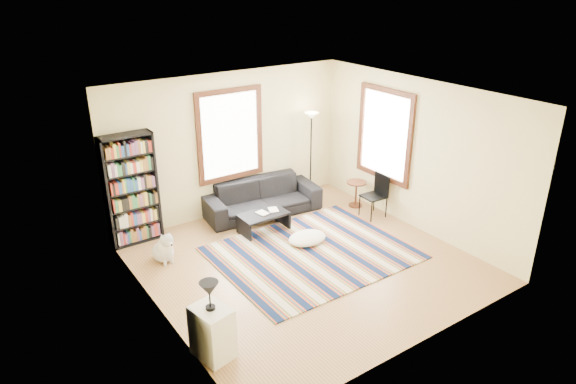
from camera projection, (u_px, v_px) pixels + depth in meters
floor at (305, 264)px, 8.62m from camera, size 5.00×5.00×0.10m
ceiling at (307, 93)px, 7.48m from camera, size 5.00×5.00×0.10m
wall_back at (228, 144)px, 9.98m from camera, size 5.00×0.10×2.80m
wall_front at (433, 251)px, 6.12m from camera, size 5.00×0.10×2.80m
wall_left at (150, 227)px, 6.72m from camera, size 0.10×5.00×2.80m
wall_right at (418, 155)px, 9.38m from camera, size 0.10×5.00×2.80m
window_back at (230, 135)px, 9.84m from camera, size 1.20×0.06×1.60m
window_right at (385, 135)px, 9.87m from camera, size 0.06×1.20×1.60m
rug at (312, 253)px, 8.86m from camera, size 3.21×2.57×0.02m
sofa at (262, 197)px, 10.24m from camera, size 2.40×1.17×0.68m
bookshelf at (131, 190)px, 8.90m from camera, size 0.90×0.30×2.00m
coffee_table at (264, 222)px, 9.57m from camera, size 0.96×0.62×0.36m
book_a at (259, 214)px, 9.44m from camera, size 0.25×0.20×0.02m
book_b at (269, 210)px, 9.61m from camera, size 0.24×0.28×0.02m
floor_cushion at (307, 238)px, 9.19m from camera, size 0.86×0.75×0.18m
floor_lamp at (311, 156)px, 10.76m from camera, size 0.37×0.37×1.86m
side_table at (356, 194)px, 10.57m from camera, size 0.46×0.46×0.54m
folding_chair at (373, 196)px, 10.05m from camera, size 0.43×0.41×0.86m
white_cabinet at (212, 332)px, 6.37m from camera, size 0.47×0.57×0.70m
table_lamp at (210, 296)px, 6.16m from camera, size 0.27×0.27×0.38m
dog at (162, 246)px, 8.53m from camera, size 0.46×0.60×0.56m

